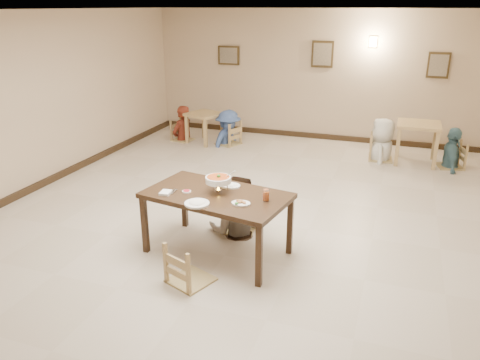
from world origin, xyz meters
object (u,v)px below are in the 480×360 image
at_px(bg_diner_a, 181,106).
at_px(bg_diner_d, 456,128).
at_px(main_diner, 236,176).
at_px(curry_warmer, 218,180).
at_px(bg_diner_c, 385,118).
at_px(main_table, 217,199).
at_px(chair_near, 190,244).
at_px(bg_diner_b, 228,110).
at_px(bg_chair_rl, 383,136).
at_px(drink_glass, 266,195).
at_px(chair_far, 239,198).
at_px(bg_chair_ll, 182,121).
at_px(bg_table_left, 204,119).
at_px(bg_table_right, 418,130).
at_px(bg_chair_rr, 453,144).
at_px(bg_chair_lr, 228,123).

distance_m(bg_diner_a, bg_diner_d, 5.95).
bearing_deg(main_diner, curry_warmer, 77.37).
height_order(bg_diner_c, bg_diner_d, bg_diner_c).
xyz_separation_m(main_table, bg_diner_c, (1.78, 4.80, 0.13)).
distance_m(bg_diner_a, bg_diner_c, 4.59).
distance_m(chair_near, bg_diner_d, 6.35).
bearing_deg(bg_diner_b, bg_chair_rl, -77.78).
bearing_deg(drink_glass, chair_far, 129.32).
distance_m(bg_chair_ll, bg_diner_b, 1.20).
bearing_deg(chair_near, bg_chair_rl, -86.60).
bearing_deg(bg_chair_rl, chair_far, 152.78).
distance_m(chair_near, bg_diner_c, 5.85).
height_order(main_table, bg_table_left, main_table).
bearing_deg(main_table, bg_diner_b, 118.88).
xyz_separation_m(bg_table_left, bg_diner_d, (5.37, -0.04, 0.24)).
relative_size(bg_table_left, bg_chair_rl, 0.88).
height_order(main_diner, bg_table_right, main_diner).
height_order(main_diner, bg_chair_rl, main_diner).
distance_m(drink_glass, bg_chair_ll, 5.94).
bearing_deg(main_table, bg_chair_rl, 79.57).
relative_size(chair_far, bg_table_left, 1.08).
xyz_separation_m(main_table, bg_diner_a, (-2.82, 4.78, 0.09)).
xyz_separation_m(chair_far, bg_chair_rr, (3.09, 4.02, 0.00)).
distance_m(bg_table_left, bg_diner_c, 4.03).
xyz_separation_m(chair_far, main_diner, (-0.01, -0.08, 0.36)).
distance_m(chair_far, drink_glass, 1.05).
bearing_deg(curry_warmer, bg_diner_c, 69.67).
height_order(bg_chair_lr, bg_diner_a, bg_diner_a).
bearing_deg(chair_far, bg_chair_ll, 117.27).
xyz_separation_m(drink_glass, bg_diner_a, (-3.47, 4.80, -0.06)).
distance_m(curry_warmer, bg_table_right, 5.38).
relative_size(bg_table_left, bg_diner_d, 0.55).
bearing_deg(bg_chair_rr, main_diner, -49.68).
relative_size(bg_table_right, bg_diner_a, 0.50).
height_order(bg_table_right, bg_diner_a, bg_diner_a).
height_order(bg_table_right, bg_chair_rr, bg_chair_rr).
height_order(bg_table_left, bg_table_right, bg_table_right).
height_order(bg_table_left, bg_chair_ll, bg_chair_ll).
relative_size(main_diner, drink_glass, 11.19).
xyz_separation_m(bg_table_right, bg_diner_d, (0.68, -0.08, 0.12)).
distance_m(drink_glass, bg_chair_rr, 5.39).
bearing_deg(main_table, bg_diner_a, 130.36).
bearing_deg(bg_diner_d, bg_chair_ll, 86.01).
xyz_separation_m(main_diner, bg_chair_ll, (-2.85, 4.14, -0.38)).
xyz_separation_m(chair_far, bg_chair_rl, (1.73, 4.07, 0.03)).
height_order(drink_glass, bg_chair_ll, drink_glass).
height_order(bg_table_right, bg_chair_lr, bg_chair_lr).
relative_size(main_diner, bg_diner_b, 1.05).
xyz_separation_m(chair_near, drink_glass, (0.69, 0.73, 0.42)).
height_order(chair_near, bg_chair_ll, chair_near).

